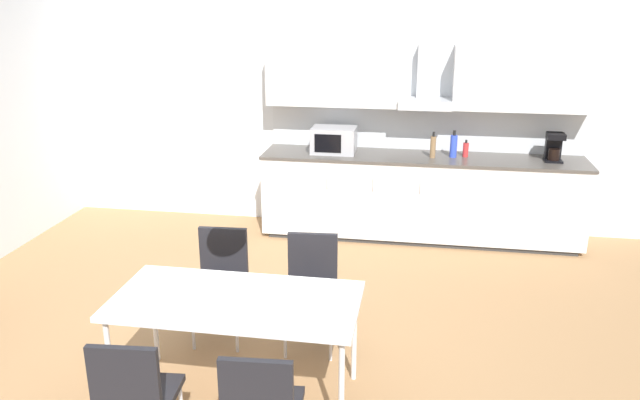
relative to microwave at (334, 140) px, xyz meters
The scene contains 15 objects.
ground_plane 2.79m from the microwave, 94.20° to the right, with size 9.24×8.69×0.02m, color #9E754C.
wall_back 0.55m from the microwave, 116.62° to the left, with size 7.39×0.10×2.84m, color silver.
kitchen_counter 1.14m from the microwave, ahead, with size 3.46×0.68×0.93m.
backsplash_tile 1.02m from the microwave, 18.02° to the left, with size 3.44×0.02×0.47m, color silver.
upper_wall_cabinets 1.19m from the microwave, ahead, with size 3.44×0.40×0.66m.
microwave is the anchor object (origin of this frame).
coffee_maker 2.32m from the microwave, ahead, with size 0.18×0.19×0.30m.
bottle_brown 1.08m from the microwave, ahead, with size 0.06×0.06×0.28m.
bottle_red 1.42m from the microwave, ahead, with size 0.06×0.06×0.18m.
bottle_blue 1.29m from the microwave, ahead, with size 0.07×0.07×0.29m.
dining_table 3.20m from the microwave, 92.99° to the right, with size 1.59×0.78×0.74m.
chair_near_left 4.01m from the microwave, 97.46° to the right, with size 0.43×0.43×0.87m.
chair_far_left 2.51m from the microwave, 102.39° to the right, with size 0.42×0.42×0.87m.
chair_far_right 2.47m from the microwave, 85.56° to the right, with size 0.43×0.43×0.87m.
pendant_lamp 3.25m from the microwave, 92.99° to the right, with size 0.32×0.32×0.22m, color silver.
Camera 1 is at (1.16, -4.06, 2.59)m, focal length 35.00 mm.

